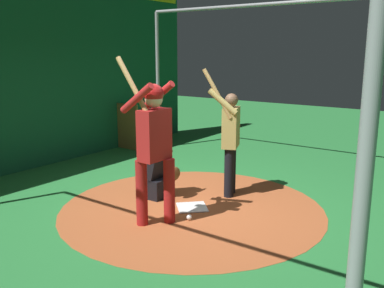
{
  "coord_description": "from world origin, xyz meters",
  "views": [
    {
      "loc": [
        3.38,
        -4.69,
        2.22
      ],
      "look_at": [
        0.0,
        0.0,
        0.95
      ],
      "focal_mm": 39.56,
      "sensor_mm": 36.0,
      "label": 1
    }
  ],
  "objects": [
    {
      "name": "home_plate",
      "position": [
        0.0,
        0.0,
        0.01
      ],
      "size": [
        0.59,
        0.59,
        0.01
      ],
      "primitive_type": "cube",
      "rotation": [
        0.0,
        0.0,
        0.79
      ],
      "color": "white",
      "rests_on": "dirt_circle"
    },
    {
      "name": "cage_frame",
      "position": [
        0.0,
        0.0,
        2.19
      ],
      "size": [
        5.96,
        5.56,
        3.11
      ],
      "color": "gray",
      "rests_on": "ground"
    },
    {
      "name": "ground_plane",
      "position": [
        0.0,
        0.0,
        0.0
      ],
      "size": [
        25.04,
        25.04,
        0.0
      ],
      "primitive_type": "plane",
      "color": "#287A38"
    },
    {
      "name": "visitor",
      "position": [
        0.13,
        0.82,
        0.93
      ],
      "size": [
        0.53,
        0.6,
        1.98
      ],
      "rotation": [
        0.0,
        0.0,
        0.38
      ],
      "color": "black",
      "rests_on": "ground"
    },
    {
      "name": "catcher",
      "position": [
        -0.71,
        0.08,
        0.39
      ],
      "size": [
        0.58,
        0.4,
        0.99
      ],
      "color": "black",
      "rests_on": "ground"
    },
    {
      "name": "back_wall",
      "position": [
        -3.85,
        0.0,
        1.86
      ],
      "size": [
        0.23,
        9.04,
        3.69
      ],
      "color": "#145133",
      "rests_on": "ground"
    },
    {
      "name": "dirt_circle",
      "position": [
        0.0,
        0.0,
        0.0
      ],
      "size": [
        3.78,
        3.78,
        0.01
      ],
      "primitive_type": "cylinder",
      "color": "#AD562D",
      "rests_on": "ground"
    },
    {
      "name": "batter",
      "position": [
        -0.07,
        -0.73,
        1.12
      ],
      "size": [
        0.68,
        0.49,
        2.16
      ],
      "color": "maroon",
      "rests_on": "ground"
    },
    {
      "name": "baseball_0",
      "position": [
        0.24,
        -0.39,
        0.04
      ],
      "size": [
        0.07,
        0.07,
        0.07
      ],
      "primitive_type": "sphere",
      "color": "white",
      "rests_on": "dirt_circle"
    },
    {
      "name": "bat_rack",
      "position": [
        -3.6,
        2.25,
        0.49
      ],
      "size": [
        0.94,
        0.17,
        1.05
      ],
      "color": "olive",
      "rests_on": "ground"
    }
  ]
}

